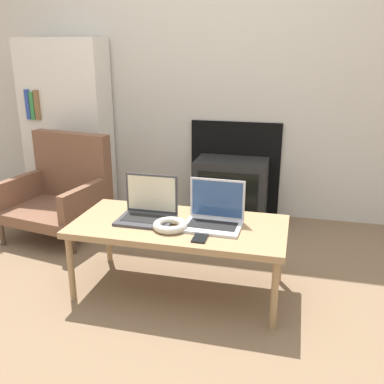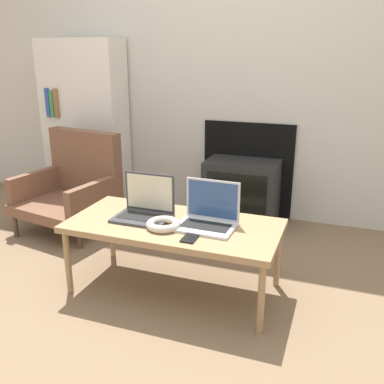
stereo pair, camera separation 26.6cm
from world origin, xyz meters
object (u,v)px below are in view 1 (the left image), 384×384
laptop_left (148,210)px  laptop_right (214,216)px  headphones (170,225)px  phone (200,237)px  tv (231,191)px  armchair (62,188)px

laptop_left → laptop_right: size_ratio=0.98×
headphones → phone: (0.19, -0.08, -0.02)m
tv → laptop_right: bearing=-85.8°
laptop_left → laptop_right: (0.39, -0.00, 0.00)m
laptop_left → armchair: armchair is taller
laptop_left → armchair: 1.11m
laptop_right → headphones: 0.25m
laptop_right → tv: (-0.08, 1.13, -0.22)m
tv → armchair: armchair is taller
phone → laptop_left: bearing=151.4°
headphones → tv: 1.27m
phone → laptop_right: bearing=80.3°
laptop_left → tv: 1.19m
armchair → tv: bearing=33.0°
laptop_right → armchair: 1.45m
laptop_right → armchair: armchair is taller
laptop_right → tv: bearing=95.8°
headphones → armchair: bearing=146.5°
phone → tv: 1.34m
headphones → phone: headphones is taller
laptop_right → headphones: size_ratio=1.69×
tv → armchair: bearing=-156.8°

